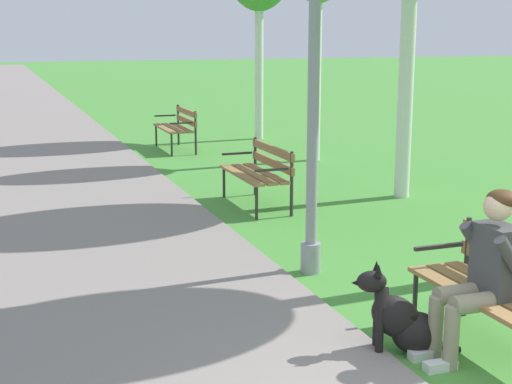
{
  "coord_description": "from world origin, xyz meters",
  "views": [
    {
      "loc": [
        -2.89,
        -2.92,
        2.34
      ],
      "look_at": [
        -0.63,
        3.33,
        0.9
      ],
      "focal_mm": 51.95,
      "sensor_mm": 36.0,
      "label": 1
    }
  ],
  "objects": [
    {
      "name": "lamp_post_near",
      "position": [
        0.01,
        3.5,
        2.35
      ],
      "size": [
        0.24,
        0.24,
        4.56
      ],
      "color": "gray",
      "rests_on": "ground"
    },
    {
      "name": "person_seated_on_near_bench",
      "position": [
        0.37,
        1.29,
        0.68
      ],
      "size": [
        0.74,
        0.49,
        1.25
      ],
      "color": "gray",
      "rests_on": "ground"
    },
    {
      "name": "park_bench_far",
      "position": [
        0.67,
        11.57,
        0.51
      ],
      "size": [
        0.55,
        1.5,
        0.85
      ],
      "color": "olive",
      "rests_on": "ground"
    },
    {
      "name": "dog_black",
      "position": [
        -0.13,
        1.54,
        0.26
      ],
      "size": [
        0.81,
        0.43,
        0.71
      ],
      "color": "black",
      "rests_on": "ground"
    },
    {
      "name": "park_bench_near",
      "position": [
        0.58,
        1.33,
        0.51
      ],
      "size": [
        0.55,
        1.5,
        0.85
      ],
      "color": "olive",
      "rests_on": "ground"
    },
    {
      "name": "park_bench_mid",
      "position": [
        0.53,
        6.38,
        0.51
      ],
      "size": [
        0.55,
        1.5,
        0.85
      ],
      "color": "olive",
      "rests_on": "ground"
    },
    {
      "name": "paved_path",
      "position": [
        -2.45,
        24.0,
        0.02
      ],
      "size": [
        4.38,
        60.0,
        0.04
      ],
      "primitive_type": "cube",
      "color": "gray",
      "rests_on": "ground"
    }
  ]
}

